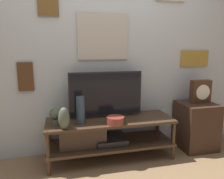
% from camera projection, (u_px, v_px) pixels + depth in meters
% --- Properties ---
extents(ground_plane, '(12.00, 12.00, 0.00)m').
position_uv_depth(ground_plane, '(116.00, 170.00, 2.39)').
color(ground_plane, '#846647').
extents(wall_back, '(6.40, 0.08, 2.70)m').
position_uv_depth(wall_back, '(105.00, 44.00, 2.68)').
color(wall_back, '#B2BCC6').
rests_on(wall_back, ground_plane).
extents(media_console, '(1.49, 0.49, 0.49)m').
position_uv_depth(media_console, '(101.00, 134.00, 2.58)').
color(media_console, '#422D1E').
rests_on(media_console, ground_plane).
extents(television, '(0.88, 0.05, 0.55)m').
position_uv_depth(television, '(106.00, 94.00, 2.61)').
color(television, black).
rests_on(television, media_console).
extents(vase_tall_ceramic, '(0.09, 0.09, 0.31)m').
position_uv_depth(vase_tall_ceramic, '(81.00, 110.00, 2.40)').
color(vase_tall_ceramic, '#2D4251').
rests_on(vase_tall_ceramic, media_console).
extents(vase_urn_stoneware, '(0.12, 0.11, 0.23)m').
position_uv_depth(vase_urn_stoneware, '(64.00, 118.00, 2.24)').
color(vase_urn_stoneware, '#4C5647').
rests_on(vase_urn_stoneware, media_console).
extents(vase_wide_bowl, '(0.20, 0.20, 0.08)m').
position_uv_depth(vase_wide_bowl, '(115.00, 120.00, 2.41)').
color(vase_wide_bowl, brown).
rests_on(vase_wide_bowl, media_console).
extents(decorative_bust, '(0.13, 0.13, 0.19)m').
position_uv_depth(decorative_bust, '(55.00, 115.00, 2.38)').
color(decorative_bust, '#4C5647').
rests_on(decorative_bust, media_console).
extents(side_table, '(0.45, 0.46, 0.61)m').
position_uv_depth(side_table, '(196.00, 125.00, 2.89)').
color(side_table, '#382319').
rests_on(side_table, ground_plane).
extents(mantel_clock, '(0.26, 0.11, 0.29)m').
position_uv_depth(mantel_clock, '(200.00, 91.00, 2.84)').
color(mantel_clock, '#422819').
rests_on(mantel_clock, side_table).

